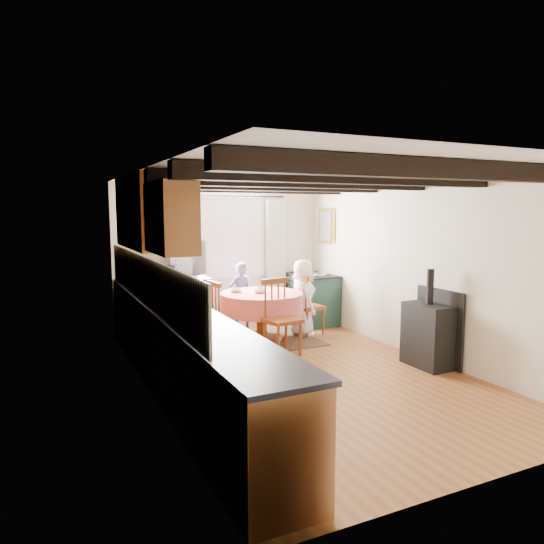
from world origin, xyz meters
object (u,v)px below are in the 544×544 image
dining_table (262,317)px  chair_near (282,317)px  aga_range (312,298)px  child_right (303,298)px  chair_right (309,305)px  child_far (241,296)px  cup (261,290)px  cast_iron_stove (429,318)px  chair_left (204,315)px

dining_table → chair_near: 0.75m
aga_range → child_right: size_ratio=0.79×
dining_table → chair_right: chair_right is taller
chair_right → child_far: size_ratio=0.84×
chair_near → child_far: child_far is taller
chair_right → cup: 0.96m
cast_iron_stove → cup: cast_iron_stove is taller
chair_near → aga_range: 1.99m
cast_iron_stove → child_far: cast_iron_stove is taller
chair_near → child_far: size_ratio=0.92×
dining_table → cast_iron_stove: bearing=-54.7°
chair_left → cup: bearing=77.7°
child_far → cup: child_far is taller
chair_near → cast_iron_stove: bearing=-49.2°
chair_near → child_right: size_ratio=0.87×
dining_table → child_right: size_ratio=1.03×
cast_iron_stove → aga_range: bearing=92.3°
chair_near → aga_range: (1.32, 1.49, -0.08)m
dining_table → child_far: (-0.02, 0.80, 0.19)m
aga_range → child_right: (-0.56, -0.68, 0.16)m
cast_iron_stove → child_right: (-0.67, 2.07, -0.02)m
cast_iron_stove → child_right: size_ratio=1.04×
aga_range → chair_left: bearing=-162.1°
cup → child_right: bearing=6.9°
chair_near → child_right: child_right is taller
cup → dining_table: bearing=39.4°
chair_near → aga_range: size_ratio=1.09×
chair_near → child_right: (0.77, 0.81, 0.08)m
dining_table → cup: size_ratio=11.66×
chair_right → cast_iron_stove: (0.53, -2.09, 0.15)m
child_far → dining_table: bearing=85.4°
chair_right → child_right: 0.18m
chair_right → child_far: bearing=46.5°
chair_left → chair_right: bearing=83.5°
cup → aga_range: bearing=30.3°
child_right → chair_right: bearing=-74.6°
chair_right → child_far: 1.14m
cast_iron_stove → child_right: cast_iron_stove is taller
dining_table → cup: bearing=-140.6°
dining_table → chair_right: bearing=6.3°
dining_table → chair_near: size_ratio=1.19×
aga_range → cup: aga_range is taller
aga_range → cast_iron_stove: 2.75m
dining_table → cup: 0.42m
dining_table → chair_left: 0.89m
chair_near → chair_left: size_ratio=1.09×
aga_range → child_far: child_far is taller
chair_right → cast_iron_stove: cast_iron_stove is taller
dining_table → aga_range: 1.50m
chair_right → child_right: bearing=93.5°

